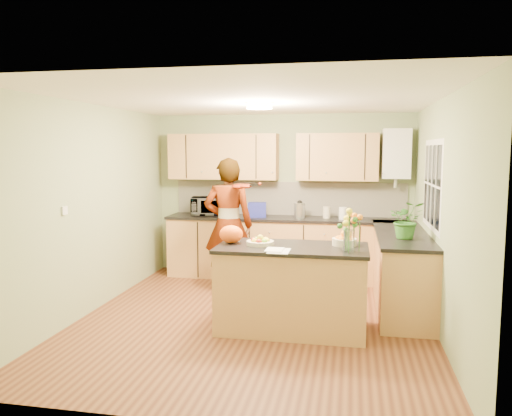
# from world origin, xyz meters

# --- Properties ---
(floor) EXTENTS (4.50, 4.50, 0.00)m
(floor) POSITION_xyz_m (0.00, 0.00, 0.00)
(floor) COLOR #522817
(floor) RESTS_ON ground
(ceiling) EXTENTS (4.00, 4.50, 0.02)m
(ceiling) POSITION_xyz_m (0.00, 0.00, 2.50)
(ceiling) COLOR white
(ceiling) RESTS_ON wall_back
(wall_back) EXTENTS (4.00, 0.02, 2.50)m
(wall_back) POSITION_xyz_m (0.00, 2.25, 1.25)
(wall_back) COLOR #92A676
(wall_back) RESTS_ON floor
(wall_front) EXTENTS (4.00, 0.02, 2.50)m
(wall_front) POSITION_xyz_m (0.00, -2.25, 1.25)
(wall_front) COLOR #92A676
(wall_front) RESTS_ON floor
(wall_left) EXTENTS (0.02, 4.50, 2.50)m
(wall_left) POSITION_xyz_m (-2.00, 0.00, 1.25)
(wall_left) COLOR #92A676
(wall_left) RESTS_ON floor
(wall_right) EXTENTS (0.02, 4.50, 2.50)m
(wall_right) POSITION_xyz_m (2.00, 0.00, 1.25)
(wall_right) COLOR #92A676
(wall_right) RESTS_ON floor
(back_counter) EXTENTS (3.64, 0.62, 0.94)m
(back_counter) POSITION_xyz_m (0.10, 1.95, 0.47)
(back_counter) COLOR #B17246
(back_counter) RESTS_ON floor
(right_counter) EXTENTS (0.62, 2.24, 0.94)m
(right_counter) POSITION_xyz_m (1.70, 0.85, 0.47)
(right_counter) COLOR #B17246
(right_counter) RESTS_ON floor
(splashback) EXTENTS (3.60, 0.02, 0.52)m
(splashback) POSITION_xyz_m (0.10, 2.23, 1.20)
(splashback) COLOR #EFE3CF
(splashback) RESTS_ON back_counter
(upper_cabinets) EXTENTS (3.20, 0.34, 0.70)m
(upper_cabinets) POSITION_xyz_m (-0.18, 2.08, 1.85)
(upper_cabinets) COLOR #B17246
(upper_cabinets) RESTS_ON wall_back
(boiler) EXTENTS (0.40, 0.30, 0.86)m
(boiler) POSITION_xyz_m (1.70, 2.09, 1.90)
(boiler) COLOR white
(boiler) RESTS_ON wall_back
(window_right) EXTENTS (0.01, 1.30, 1.05)m
(window_right) POSITION_xyz_m (1.99, 0.60, 1.55)
(window_right) COLOR white
(window_right) RESTS_ON wall_right
(light_switch) EXTENTS (0.02, 0.09, 0.09)m
(light_switch) POSITION_xyz_m (-1.99, -0.60, 1.30)
(light_switch) COLOR white
(light_switch) RESTS_ON wall_left
(ceiling_lamp) EXTENTS (0.30, 0.30, 0.07)m
(ceiling_lamp) POSITION_xyz_m (0.00, 0.30, 2.46)
(ceiling_lamp) COLOR #FFEABF
(ceiling_lamp) RESTS_ON ceiling
(peninsula_island) EXTENTS (1.61, 0.83, 0.93)m
(peninsula_island) POSITION_xyz_m (0.46, -0.22, 0.46)
(peninsula_island) COLOR #B17246
(peninsula_island) RESTS_ON floor
(fruit_dish) EXTENTS (0.30, 0.30, 0.10)m
(fruit_dish) POSITION_xyz_m (0.11, -0.22, 0.97)
(fruit_dish) COLOR beige
(fruit_dish) RESTS_ON peninsula_island
(orange_bowl) EXTENTS (0.26, 0.26, 0.15)m
(orange_bowl) POSITION_xyz_m (1.01, -0.07, 0.99)
(orange_bowl) COLOR beige
(orange_bowl) RESTS_ON peninsula_island
(flower_vase) EXTENTS (0.26, 0.26, 0.49)m
(flower_vase) POSITION_xyz_m (1.06, -0.40, 1.25)
(flower_vase) COLOR silver
(flower_vase) RESTS_ON peninsula_island
(orange_bag) EXTENTS (0.27, 0.23, 0.20)m
(orange_bag) POSITION_xyz_m (-0.23, -0.17, 1.02)
(orange_bag) COLOR #FF5A15
(orange_bag) RESTS_ON peninsula_island
(papers) EXTENTS (0.22, 0.29, 0.01)m
(papers) POSITION_xyz_m (0.36, -0.52, 0.93)
(papers) COLOR white
(papers) RESTS_ON peninsula_island
(violinist) EXTENTS (0.72, 0.52, 1.85)m
(violinist) POSITION_xyz_m (-0.59, 1.11, 0.92)
(violinist) COLOR #DD9E87
(violinist) RESTS_ON floor
(violin) EXTENTS (0.57, 0.50, 0.14)m
(violin) POSITION_xyz_m (-0.39, 0.89, 1.48)
(violin) COLOR #490C04
(violin) RESTS_ON violinist
(microwave) EXTENTS (0.56, 0.43, 0.28)m
(microwave) POSITION_xyz_m (-1.13, 1.99, 1.08)
(microwave) COLOR white
(microwave) RESTS_ON back_counter
(blue_box) EXTENTS (0.30, 0.24, 0.22)m
(blue_box) POSITION_xyz_m (-0.34, 1.93, 1.05)
(blue_box) COLOR navy
(blue_box) RESTS_ON back_counter
(kettle) EXTENTS (0.16, 0.16, 0.31)m
(kettle) POSITION_xyz_m (0.31, 1.92, 1.07)
(kettle) COLOR silver
(kettle) RESTS_ON back_counter
(jar_cream) EXTENTS (0.15, 0.15, 0.17)m
(jar_cream) POSITION_xyz_m (0.71, 1.98, 1.03)
(jar_cream) COLOR beige
(jar_cream) RESTS_ON back_counter
(jar_white) EXTENTS (0.13, 0.13, 0.18)m
(jar_white) POSITION_xyz_m (0.95, 1.88, 1.03)
(jar_white) COLOR white
(jar_white) RESTS_ON back_counter
(potted_plant) EXTENTS (0.41, 0.36, 0.43)m
(potted_plant) POSITION_xyz_m (1.70, 0.39, 1.16)
(potted_plant) COLOR #327125
(potted_plant) RESTS_ON right_counter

